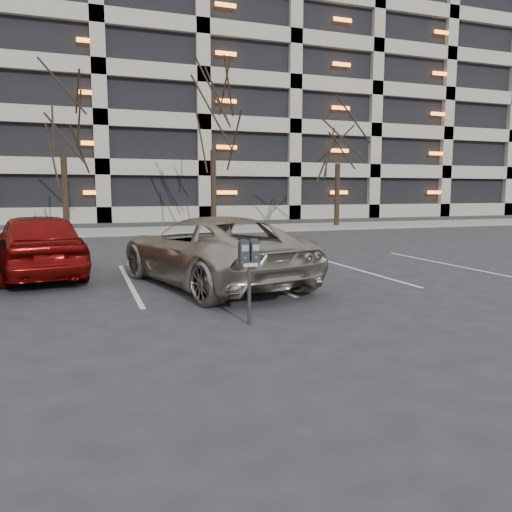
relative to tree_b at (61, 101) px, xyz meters
The scene contains 10 objects.
ground 17.34m from the tree_b, 79.38° to the right, with size 140.00×140.00×0.00m, color #28282B.
sidewalk 6.64m from the tree_b, ahead, with size 80.00×4.00×0.12m, color gray.
stall_lines 15.03m from the tree_b, 83.34° to the right, with size 16.90×5.20×0.00m.
parking_garage 23.54m from the tree_b, 49.94° to the left, with size 52.00×20.00×19.00m.
tree_b is the anchor object (origin of this frame).
tree_c 7.02m from the tree_b, ahead, with size 3.93×3.93×8.94m.
tree_d 14.01m from the tree_b, ahead, with size 3.40×3.40×7.72m.
parking_meter 18.72m from the tree_b, 80.48° to the right, with size 0.33×0.14×1.25m.
suv_silver 15.69m from the tree_b, 77.30° to the right, with size 3.61×5.65×1.46m.
car_red 13.29m from the tree_b, 91.39° to the right, with size 1.79×4.45×1.52m, color maroon.
Camera 1 is at (-2.29, -8.63, 1.96)m, focal length 35.00 mm.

